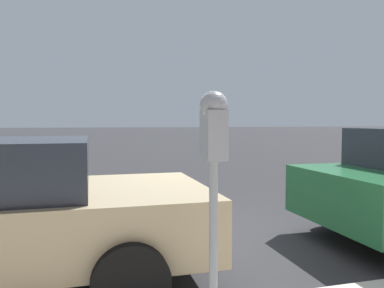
{
  "coord_description": "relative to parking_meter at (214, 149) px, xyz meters",
  "views": [
    {
      "loc": [
        -4.99,
        1.28,
        1.6
      ],
      "look_at": [
        -2.21,
        0.52,
        1.43
      ],
      "focal_mm": 35.0,
      "sensor_mm": 36.0,
      "label": 1
    }
  ],
  "objects": [
    {
      "name": "parking_meter",
      "position": [
        0.0,
        0.0,
        0.0
      ],
      "size": [
        0.21,
        0.19,
        1.66
      ],
      "color": "gray",
      "rests_on": "sidewalk"
    },
    {
      "name": "ground_plane",
      "position": [
        2.59,
        -0.47,
        -1.42
      ],
      "size": [
        220.0,
        220.0,
        0.0
      ],
      "primitive_type": "plane",
      "color": "#2B2B2D"
    }
  ]
}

